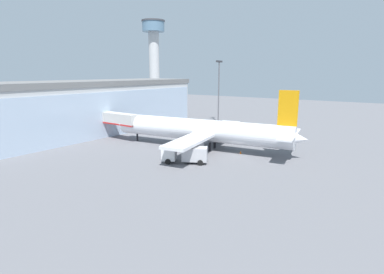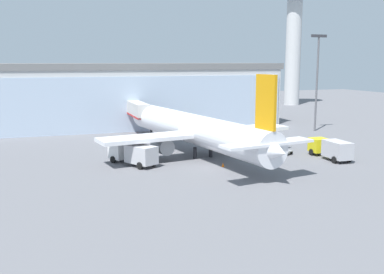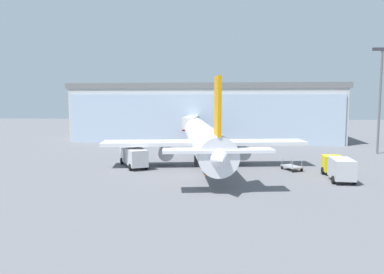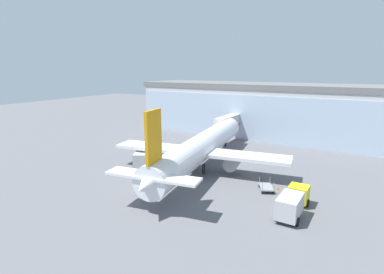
{
  "view_description": "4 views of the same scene",
  "coord_description": "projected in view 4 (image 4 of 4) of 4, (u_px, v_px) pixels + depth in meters",
  "views": [
    {
      "loc": [
        -47.4,
        -21.5,
        14.45
      ],
      "look_at": [
        -1.19,
        8.75,
        2.48
      ],
      "focal_mm": 28.0,
      "sensor_mm": 36.0,
      "label": 1
    },
    {
      "loc": [
        -22.23,
        -49.31,
        13.0
      ],
      "look_at": [
        0.28,
        7.9,
        2.54
      ],
      "focal_mm": 42.0,
      "sensor_mm": 36.0,
      "label": 2
    },
    {
      "loc": [
        2.48,
        -45.08,
        9.47
      ],
      "look_at": [
        -0.94,
        6.51,
        4.02
      ],
      "focal_mm": 35.0,
      "sensor_mm": 36.0,
      "label": 3
    },
    {
      "loc": [
        21.45,
        -33.77,
        15.82
      ],
      "look_at": [
        -2.41,
        10.22,
        4.48
      ],
      "focal_mm": 28.0,
      "sensor_mm": 36.0,
      "label": 4
    }
  ],
  "objects": [
    {
      "name": "catering_truck",
      "position": [
        144.0,
        157.0,
        50.35
      ],
      "size": [
        5.22,
        7.52,
        2.65
      ],
      "rotation": [
        0.0,
        0.0,
        2.03
      ],
      "color": "silver",
      "rests_on": "ground"
    },
    {
      "name": "ground",
      "position": [
        173.0,
        184.0,
        42.42
      ],
      "size": [
        240.0,
        240.0,
        0.0
      ],
      "primitive_type": "plane",
      "color": "slate"
    },
    {
      "name": "safety_cone_wingtip",
      "position": [
        278.0,
        188.0,
        40.17
      ],
      "size": [
        0.36,
        0.36,
        0.55
      ],
      "primitive_type": "cone",
      "color": "orange",
      "rests_on": "ground"
    },
    {
      "name": "jet_bridge",
      "position": [
        230.0,
        121.0,
        66.74
      ],
      "size": [
        2.71,
        12.56,
        5.84
      ],
      "rotation": [
        0.0,
        0.0,
        1.53
      ],
      "color": "beige",
      "rests_on": "ground"
    },
    {
      "name": "terminal_building",
      "position": [
        255.0,
        109.0,
        74.34
      ],
      "size": [
        59.17,
        19.38,
        12.53
      ],
      "rotation": [
        0.0,
        0.0,
        -0.06
      ],
      "color": "#B2B2B2",
      "rests_on": "ground"
    },
    {
      "name": "fuel_truck",
      "position": [
        293.0,
        202.0,
        33.19
      ],
      "size": [
        2.84,
        7.41,
        2.65
      ],
      "rotation": [
        0.0,
        0.0,
        1.52
      ],
      "color": "yellow",
      "rests_on": "ground"
    },
    {
      "name": "baggage_cart",
      "position": [
        266.0,
        187.0,
        39.88
      ],
      "size": [
        2.65,
        3.22,
        1.5
      ],
      "rotation": [
        0.0,
        0.0,
        5.16
      ],
      "color": "gray",
      "rests_on": "ground"
    },
    {
      "name": "airplane",
      "position": [
        201.0,
        147.0,
        47.91
      ],
      "size": [
        28.29,
        38.97,
        11.58
      ],
      "rotation": [
        0.0,
        0.0,
        1.7
      ],
      "color": "silver",
      "rests_on": "ground"
    },
    {
      "name": "safety_cone_nose",
      "position": [
        179.0,
        184.0,
        41.61
      ],
      "size": [
        0.36,
        0.36,
        0.55
      ],
      "primitive_type": "cone",
      "color": "orange",
      "rests_on": "ground"
    }
  ]
}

